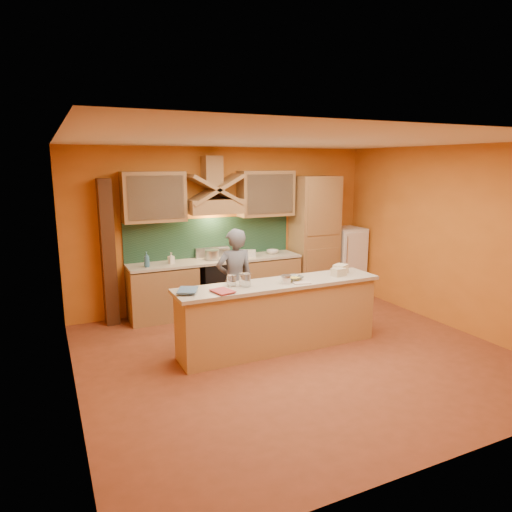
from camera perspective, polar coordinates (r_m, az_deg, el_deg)
name	(u,v)px	position (r m, az deg, el deg)	size (l,w,h in m)	color
floor	(296,354)	(6.30, 4.97, -12.16)	(5.50, 5.00, 0.01)	brown
ceiling	(300,140)	(5.78, 5.47, 14.19)	(5.50, 5.00, 0.01)	white
wall_back	(226,228)	(8.11, -3.75, 3.51)	(5.50, 0.02, 2.80)	orange
wall_front	(456,307)	(4.00, 23.70, -5.82)	(5.50, 0.02, 2.80)	orange
wall_left	(67,274)	(5.10, -22.54, -2.11)	(0.02, 5.00, 2.80)	orange
wall_right	(452,238)	(7.63, 23.34, 2.09)	(0.02, 5.00, 2.80)	orange
base_cabinet_left	(163,293)	(7.66, -11.59, -4.60)	(1.10, 0.60, 0.86)	#9F7649
base_cabinet_right	(266,281)	(8.29, 1.29, -3.14)	(1.10, 0.60, 0.86)	#9F7649
counter_top	(217,260)	(7.81, -4.95, -0.54)	(3.00, 0.62, 0.04)	beige
stove	(217,286)	(7.92, -4.89, -3.73)	(0.60, 0.58, 0.90)	black
backsplash	(211,238)	(8.01, -5.70, 2.29)	(3.00, 0.03, 0.70)	#1A3A2A
range_hood	(215,206)	(7.72, -5.19, 6.22)	(0.92, 0.50, 0.24)	#9F7649
hood_chimney	(212,171)	(7.78, -5.53, 10.54)	(0.30, 0.30, 0.50)	#9F7649
upper_cabinet_left	(154,197)	(7.50, -12.67, 7.22)	(1.00, 0.35, 0.80)	#9F7649
upper_cabinet_right	(266,193)	(8.17, 1.26, 7.82)	(1.00, 0.35, 0.80)	#9F7649
pantry_column	(314,238)	(8.62, 7.28, 2.24)	(0.80, 0.60, 2.30)	#9F7649
fridge	(346,261)	(9.13, 11.18, -0.56)	(0.58, 0.60, 1.30)	white
trim_column_left	(108,253)	(7.50, -18.02, 0.38)	(0.20, 0.30, 2.30)	#472816
island_body	(279,318)	(6.34, 2.88, -7.71)	(2.80, 0.55, 0.88)	tan
island_top	(279,284)	(6.20, 2.93, -3.51)	(2.90, 0.62, 0.05)	beige
person	(235,281)	(6.84, -2.67, -3.15)	(0.58, 0.38, 1.59)	slate
pot_large	(212,256)	(7.77, -5.51, 0.05)	(0.24, 0.24, 0.17)	#B2B3B9
pot_small	(224,253)	(8.02, -3.98, 0.32)	(0.19, 0.19, 0.15)	silver
soap_bottle_a	(171,258)	(7.55, -10.56, -0.26)	(0.08, 0.08, 0.18)	silver
soap_bottle_b	(147,259)	(7.36, -13.52, -0.43)	(0.09, 0.10, 0.25)	teal
bowl_back	(273,252)	(8.26, 2.08, 0.53)	(0.22, 0.22, 0.07)	silver
dish_rack	(248,253)	(8.03, -1.03, 0.34)	(0.28, 0.22, 0.10)	silver
book_lower	(215,293)	(5.65, -5.13, -4.62)	(0.22, 0.30, 0.03)	#B74145
book_upper	(178,290)	(5.75, -9.68, -4.24)	(0.23, 0.32, 0.02)	#446896
jar_large	(245,280)	(5.95, -1.40, -3.02)	(0.15, 0.15, 0.17)	silver
jar_small	(232,281)	(5.99, -3.07, -3.08)	(0.12, 0.12, 0.15)	white
kitchen_scale	(286,280)	(6.13, 3.78, -3.03)	(0.11, 0.11, 0.09)	white
mixing_bowl	(294,278)	(6.29, 4.74, -2.79)	(0.25, 0.25, 0.06)	silver
cloth	(301,282)	(6.17, 5.71, -3.31)	(0.23, 0.17, 0.02)	beige
grocery_bag_a	(341,269)	(6.77, 10.53, -1.61)	(0.20, 0.16, 0.13)	beige
grocery_bag_b	(339,272)	(6.62, 10.28, -1.98)	(0.18, 0.14, 0.11)	beige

